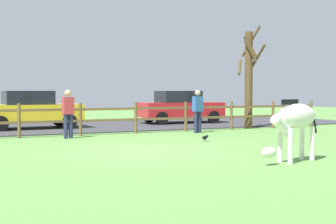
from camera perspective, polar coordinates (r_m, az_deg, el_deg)
ground_plane at (r=12.74m, az=-2.97°, el=-4.68°), size 60.00×60.00×0.00m
parking_asphalt at (r=21.60m, az=-12.22°, el=-1.72°), size 28.00×7.40×0.05m
paddock_fence at (r=17.29m, az=-10.45°, el=-0.57°), size 21.28×0.11×1.18m
bare_tree at (r=20.64m, az=9.66°, el=4.26°), size 1.22×1.07×4.41m
zebra at (r=11.05m, az=14.89°, el=-1.03°), size 1.91×0.75×1.41m
crow_on_grass at (r=15.16m, az=4.46°, el=-3.05°), size 0.21×0.10×0.20m
parked_car_red at (r=23.16m, az=1.47°, el=0.65°), size 4.06×1.99×1.56m
parked_car_yellow at (r=20.42m, az=-16.11°, el=0.30°), size 4.06×2.01×1.56m
visitor_left_of_tree at (r=16.35m, az=-11.88°, el=0.05°), size 0.39×0.27×1.64m
visitor_right_of_tree at (r=18.19m, az=3.57°, el=0.34°), size 0.39×0.28×1.64m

